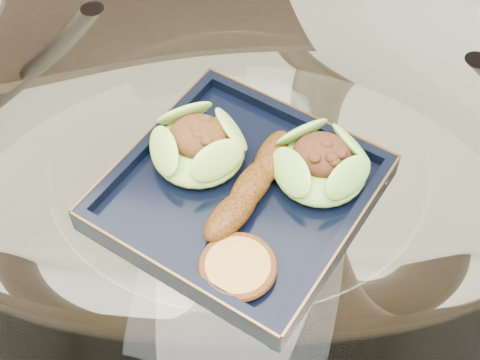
# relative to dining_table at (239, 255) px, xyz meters

# --- Properties ---
(dining_table) EXTENTS (1.13, 1.13, 0.77)m
(dining_table) POSITION_rel_dining_table_xyz_m (0.00, 0.00, 0.00)
(dining_table) COLOR white
(dining_table) RESTS_ON ground
(dining_chair) EXTENTS (0.47, 0.47, 0.86)m
(dining_chair) POSITION_rel_dining_table_xyz_m (-0.25, 0.54, -0.12)
(dining_chair) COLOR black
(dining_chair) RESTS_ON ground
(navy_plate) EXTENTS (0.35, 0.35, 0.02)m
(navy_plate) POSITION_rel_dining_table_xyz_m (0.01, -0.03, 0.17)
(navy_plate) COLOR black
(navy_plate) RESTS_ON dining_table
(lettuce_wrap_left) EXTENTS (0.13, 0.13, 0.04)m
(lettuce_wrap_left) POSITION_rel_dining_table_xyz_m (-0.05, 0.01, 0.20)
(lettuce_wrap_left) COLOR #72A530
(lettuce_wrap_left) RESTS_ON navy_plate
(lettuce_wrap_right) EXTENTS (0.14, 0.14, 0.04)m
(lettuce_wrap_right) POSITION_rel_dining_table_xyz_m (0.09, 0.01, 0.20)
(lettuce_wrap_right) COLOR #54932A
(lettuce_wrap_right) RESTS_ON navy_plate
(roasted_plantain) EXTENTS (0.09, 0.17, 0.03)m
(roasted_plantain) POSITION_rel_dining_table_xyz_m (0.02, -0.03, 0.20)
(roasted_plantain) COLOR #69370B
(roasted_plantain) RESTS_ON navy_plate
(crumb_patty) EXTENTS (0.09, 0.09, 0.01)m
(crumb_patty) POSITION_rel_dining_table_xyz_m (0.02, -0.13, 0.19)
(crumb_patty) COLOR gold
(crumb_patty) RESTS_ON navy_plate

